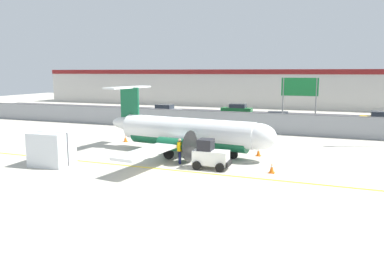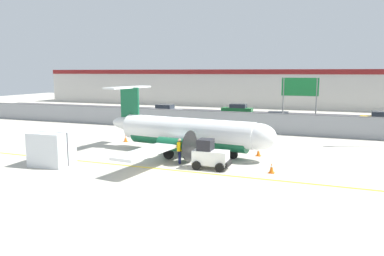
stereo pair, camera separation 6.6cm
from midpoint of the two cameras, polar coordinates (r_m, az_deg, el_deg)
ground_plane at (r=23.38m, az=-2.27°, el=-6.51°), size 140.00×140.00×0.01m
perimeter_fence at (r=38.16m, az=7.06°, el=1.02°), size 98.00×0.10×2.10m
parking_lot_strip at (r=49.46m, az=10.16°, el=1.43°), size 98.00×17.00×0.12m
background_building at (r=67.43m, az=13.11°, el=5.93°), size 91.00×8.10×6.50m
commuter_airplane at (r=27.75m, az=-0.35°, el=-0.72°), size 13.81×16.07×4.92m
baggage_tug at (r=23.68m, az=2.71°, el=-4.19°), size 2.34×1.40×1.88m
ground_crew_worker at (r=24.95m, az=-1.96°, el=-3.30°), size 0.46×0.52×1.70m
cargo_container at (r=26.16m, az=-20.65°, el=-2.97°), size 2.53×2.15×2.20m
traffic_cone_near_left at (r=29.48m, az=0.09°, el=-2.72°), size 0.36×0.36×0.64m
traffic_cone_near_right at (r=23.27m, az=11.98°, el=-5.98°), size 0.36×0.36×0.64m
traffic_cone_far_left at (r=33.31m, az=-10.16°, el=-1.55°), size 0.36×0.36×0.64m
traffic_cone_far_right at (r=27.72m, az=10.03°, el=-3.58°), size 0.36×0.36×0.64m
parked_car_0 at (r=50.96m, az=-4.12°, el=2.69°), size 4.25×2.11×1.58m
parked_car_1 at (r=52.49m, az=6.84°, el=2.82°), size 4.22×2.03×1.58m
parked_car_2 at (r=42.81m, az=13.05°, el=1.37°), size 4.34×2.31×1.58m
parked_car_3 at (r=46.92m, az=26.72°, el=1.29°), size 4.26×2.13×1.58m
highway_sign at (r=39.03m, az=16.03°, el=5.37°), size 3.60×0.14×5.50m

